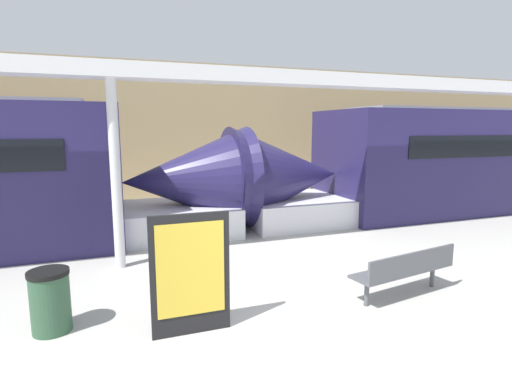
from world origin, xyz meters
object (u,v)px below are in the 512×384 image
object	(u,v)px
bench_near	(406,268)
poster_board	(191,274)
support_column_near	(116,176)
trash_bin	(50,301)

from	to	relation	value
bench_near	poster_board	distance (m)	3.33
poster_board	bench_near	bearing A→B (deg)	-0.73
support_column_near	poster_board	bearing A→B (deg)	-74.76
bench_near	support_column_near	size ratio (longest dim) A/B	0.55
trash_bin	bench_near	bearing A→B (deg)	-8.13
trash_bin	poster_board	xyz separation A→B (m)	(1.69, -0.67, 0.38)
bench_near	poster_board	xyz separation A→B (m)	(-3.31, 0.04, 0.32)
poster_board	support_column_near	distance (m)	3.16
poster_board	support_column_near	xyz separation A→B (m)	(-0.79, 2.91, 0.94)
trash_bin	support_column_near	world-z (taller)	support_column_near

